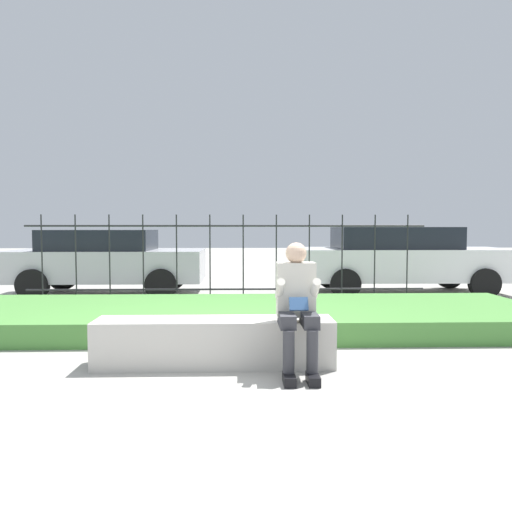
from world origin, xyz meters
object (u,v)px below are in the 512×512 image
stone_bench (215,345)px  person_seated_reader (297,301)px  car_parked_left (106,260)px  car_parked_right (400,258)px

stone_bench → person_seated_reader: size_ratio=1.91×
stone_bench → car_parked_left: (-2.60, 5.56, 0.53)m
person_seated_reader → car_parked_left: car_parked_left is taller
car_parked_right → car_parked_left: 6.34m
person_seated_reader → car_parked_right: car_parked_right is taller
stone_bench → car_parked_right: 6.77m
stone_bench → person_seated_reader: bearing=-19.5°
stone_bench → person_seated_reader: person_seated_reader is taller
person_seated_reader → car_parked_right: bearing=63.7°
stone_bench → car_parked_left: car_parked_left is taller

